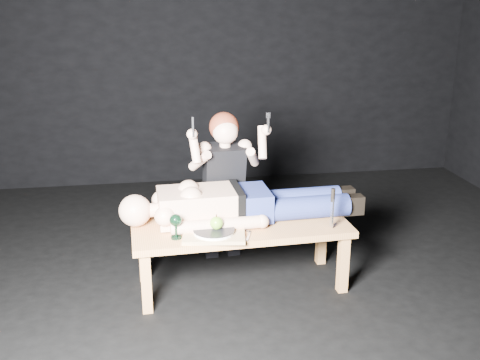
% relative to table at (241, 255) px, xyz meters
% --- Properties ---
extents(ground, '(5.00, 5.00, 0.00)m').
position_rel_table_xyz_m(ground, '(0.27, -0.12, -0.23)').
color(ground, black).
rests_on(ground, ground).
extents(back_wall, '(5.00, 0.00, 5.00)m').
position_rel_table_xyz_m(back_wall, '(0.27, 2.38, 1.27)').
color(back_wall, black).
rests_on(back_wall, ground).
extents(table, '(1.47, 0.61, 0.45)m').
position_rel_table_xyz_m(table, '(0.00, 0.00, 0.00)').
color(table, '#BC824C').
rests_on(table, ground).
extents(lying_man, '(1.52, 0.52, 0.27)m').
position_rel_table_xyz_m(lying_man, '(0.04, 0.12, 0.36)').
color(lying_man, '#DBA88D').
rests_on(lying_man, table).
extents(kneeling_woman, '(0.68, 0.75, 1.17)m').
position_rel_table_xyz_m(kneeling_woman, '(-0.07, 0.47, 0.36)').
color(kneeling_woman, black).
rests_on(kneeling_woman, ground).
extents(serving_tray, '(0.43, 0.33, 0.02)m').
position_rel_table_xyz_m(serving_tray, '(-0.20, -0.15, 0.24)').
color(serving_tray, tan).
rests_on(serving_tray, table).
extents(plate, '(0.29, 0.29, 0.02)m').
position_rel_table_xyz_m(plate, '(-0.20, -0.15, 0.26)').
color(plate, white).
rests_on(plate, serving_tray).
extents(apple, '(0.08, 0.08, 0.08)m').
position_rel_table_xyz_m(apple, '(-0.18, -0.14, 0.31)').
color(apple, '#4A9019').
rests_on(apple, plate).
extents(goblet, '(0.08, 0.08, 0.16)m').
position_rel_table_xyz_m(goblet, '(-0.44, -0.15, 0.31)').
color(goblet, black).
rests_on(goblet, table).
extents(fork_flat, '(0.04, 0.15, 0.01)m').
position_rel_table_xyz_m(fork_flat, '(-0.33, -0.16, 0.23)').
color(fork_flat, '#B2B2B7').
rests_on(fork_flat, table).
extents(knife_flat, '(0.06, 0.15, 0.01)m').
position_rel_table_xyz_m(knife_flat, '(0.02, -0.19, 0.23)').
color(knife_flat, '#B2B2B7').
rests_on(knife_flat, table).
extents(spoon_flat, '(0.11, 0.13, 0.01)m').
position_rel_table_xyz_m(spoon_flat, '(-0.01, -0.08, 0.23)').
color(spoon_flat, '#B2B2B7').
rests_on(spoon_flat, table).
extents(carving_knife, '(0.04, 0.04, 0.28)m').
position_rel_table_xyz_m(carving_knife, '(0.58, -0.15, 0.36)').
color(carving_knife, '#B2B2B7').
rests_on(carving_knife, table).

